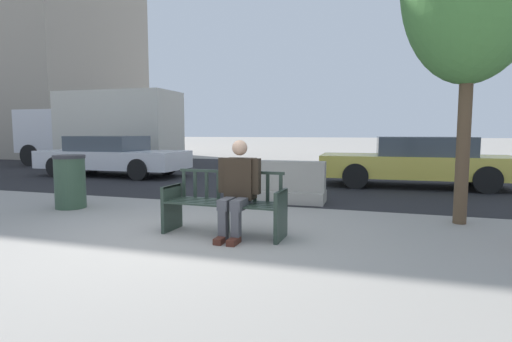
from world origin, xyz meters
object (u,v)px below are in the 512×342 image
seated_person (238,187)px  jersey_barrier_centre (276,185)px  delivery_truck (103,126)px  car_sedan_mid (112,156)px  car_taxi_near (417,162)px  street_bench (224,206)px  trash_bin (70,181)px

seated_person → jersey_barrier_centre: seated_person is taller
delivery_truck → car_sedan_mid: bearing=-48.7°
jersey_barrier_centre → car_taxi_near: bearing=48.0°
car_sedan_mid → jersey_barrier_centre: bearing=-26.1°
street_bench → car_sedan_mid: size_ratio=0.36×
street_bench → jersey_barrier_centre: 2.76m
delivery_truck → jersey_barrier_centre: bearing=-34.6°
seated_person → car_sedan_mid: (-6.49, 5.91, -0.04)m
street_bench → trash_bin: trash_bin is taller
jersey_barrier_centre → trash_bin: trash_bin is taller
car_taxi_near → trash_bin: size_ratio=4.87×
street_bench → seated_person: bearing=-16.1°
seated_person → car_sedan_mid: 8.77m
car_sedan_mid → trash_bin: 5.63m
seated_person → jersey_barrier_centre: bearing=94.0°
jersey_barrier_centre → car_taxi_near: car_taxi_near is taller
delivery_truck → trash_bin: size_ratio=6.89×
delivery_truck → trash_bin: delivery_truck is taller
street_bench → car_taxi_near: car_taxi_near is taller
car_taxi_near → car_sedan_mid: car_taxi_near is taller
jersey_barrier_centre → car_sedan_mid: (-6.29, 3.08, 0.31)m
seated_person → car_sedan_mid: seated_person is taller
delivery_truck → street_bench: bearing=-44.9°
car_sedan_mid → delivery_truck: delivery_truck is taller
street_bench → car_sedan_mid: bearing=137.0°
seated_person → car_taxi_near: 6.67m
car_sedan_mid → trash_bin: car_sedan_mid is taller
seated_person → delivery_truck: 13.06m
street_bench → delivery_truck: size_ratio=0.25×
car_sedan_mid → trash_bin: size_ratio=4.83×
delivery_truck → trash_bin: (5.59, -8.10, -1.19)m
car_sedan_mid → delivery_truck: 4.39m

